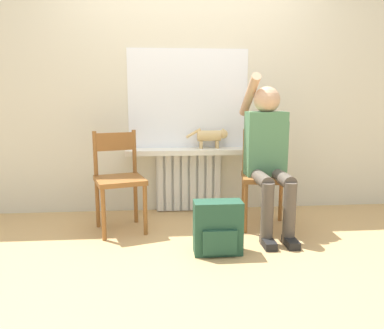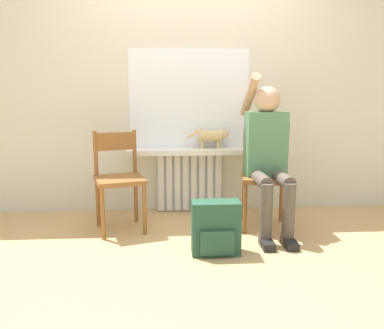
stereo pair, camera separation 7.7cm
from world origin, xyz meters
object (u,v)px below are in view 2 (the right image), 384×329
at_px(chair_left, 119,178).
at_px(chair_right, 265,176).
at_px(cat, 213,136).
at_px(person, 268,150).
at_px(backpack, 216,228).

height_order(chair_left, chair_right, same).
bearing_deg(chair_left, cat, 11.64).
height_order(chair_right, person, person).
xyz_separation_m(chair_right, cat, (-0.41, 0.47, 0.31)).
bearing_deg(person, chair_left, 175.24).
height_order(person, cat, person).
distance_m(chair_left, cat, 1.04).
distance_m(chair_left, chair_right, 1.28).
xyz_separation_m(chair_left, cat, (0.87, 0.47, 0.31)).
bearing_deg(chair_left, backpack, -53.67).
xyz_separation_m(chair_right, backpack, (-0.51, -0.58, -0.27)).
bearing_deg(backpack, chair_right, 48.95).
bearing_deg(chair_right, cat, 141.01).
distance_m(chair_right, person, 0.27).
bearing_deg(chair_right, chair_left, -170.09).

